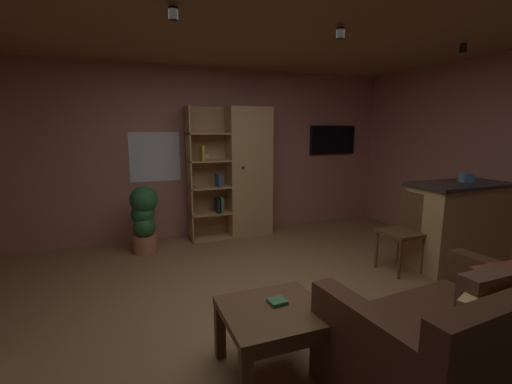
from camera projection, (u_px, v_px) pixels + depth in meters
floor at (272, 314)px, 3.15m from camera, size 6.21×5.25×0.02m
wall_back at (204, 153)px, 5.36m from camera, size 6.33×0.06×2.54m
ceiling at (275, 10)px, 2.69m from camera, size 6.21×5.25×0.02m
window_pane_back at (155, 157)px, 5.07m from camera, size 0.72×0.01×0.72m
bookshelf_cabinet at (243, 173)px, 5.35m from camera, size 1.26×0.41×1.97m
kitchen_bar_counter at (465, 224)px, 4.22m from camera, size 1.46×0.61×1.02m
tissue_box at (467, 177)px, 4.12m from camera, size 0.16×0.16×0.11m
leather_couch at (459, 346)px, 2.18m from camera, size 1.57×1.07×0.84m
coffee_table at (274, 321)px, 2.34m from camera, size 0.68×0.64×0.46m
table_book_0 at (277, 302)px, 2.39m from camera, size 0.12×0.12×0.03m
dining_chair at (407, 226)px, 4.04m from camera, size 0.44×0.44×0.92m
potted_floor_plant at (144, 217)px, 4.63m from camera, size 0.36×0.36×0.90m
wall_mounted_tv at (332, 140)px, 6.07m from camera, size 0.87×0.06×0.49m
track_light_spot_1 at (173, 13)px, 2.53m from camera, size 0.07×0.07×0.09m
track_light_spot_2 at (340, 33)px, 3.05m from camera, size 0.07×0.07×0.09m
track_light_spot_3 at (463, 48)px, 3.62m from camera, size 0.07×0.07×0.09m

